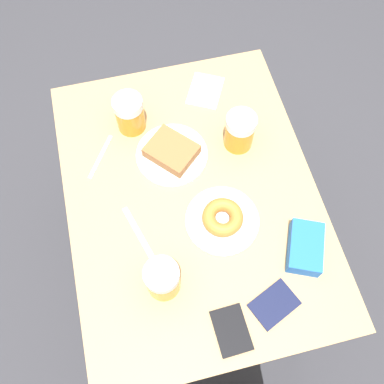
% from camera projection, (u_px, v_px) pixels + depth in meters
% --- Properties ---
extents(ground_plane, '(8.00, 8.00, 0.00)m').
position_uv_depth(ground_plane, '(192.00, 262.00, 2.00)').
color(ground_plane, '#333338').
extents(table, '(0.77, 1.03, 0.75)m').
position_uv_depth(table, '(192.00, 203.00, 1.38)').
color(table, tan).
rests_on(table, ground_plane).
extents(plate_with_cake, '(0.23, 0.23, 0.05)m').
position_uv_depth(plate_with_cake, '(172.00, 152.00, 1.37)').
color(plate_with_cake, silver).
rests_on(plate_with_cake, table).
extents(plate_with_donut, '(0.22, 0.22, 0.05)m').
position_uv_depth(plate_with_donut, '(222.00, 219.00, 1.27)').
color(plate_with_donut, silver).
rests_on(plate_with_donut, table).
extents(beer_mug_left, '(0.09, 0.09, 0.13)m').
position_uv_depth(beer_mug_left, '(130.00, 114.00, 1.37)').
color(beer_mug_left, '#C68C23').
rests_on(beer_mug_left, table).
extents(beer_mug_center, '(0.09, 0.09, 0.13)m').
position_uv_depth(beer_mug_center, '(240.00, 131.00, 1.34)').
color(beer_mug_center, '#C68C23').
rests_on(beer_mug_center, table).
extents(beer_mug_right, '(0.09, 0.09, 0.13)m').
position_uv_depth(beer_mug_right, '(163.00, 279.00, 1.14)').
color(beer_mug_right, '#C68C23').
rests_on(beer_mug_right, table).
extents(napkin_folded, '(0.16, 0.17, 0.00)m').
position_uv_depth(napkin_folded, '(205.00, 91.00, 1.49)').
color(napkin_folded, white).
rests_on(napkin_folded, table).
extents(fork, '(0.10, 0.15, 0.00)m').
position_uv_depth(fork, '(101.00, 157.00, 1.38)').
color(fork, silver).
rests_on(fork, table).
extents(knife, '(0.07, 0.20, 0.00)m').
position_uv_depth(knife, '(140.00, 236.00, 1.27)').
color(knife, silver).
rests_on(knife, table).
extents(passport_near_edge, '(0.09, 0.13, 0.01)m').
position_uv_depth(passport_near_edge, '(231.00, 330.00, 1.15)').
color(passport_near_edge, black).
rests_on(passport_near_edge, table).
extents(passport_far_edge, '(0.15, 0.13, 0.01)m').
position_uv_depth(passport_far_edge, '(274.00, 304.00, 1.18)').
color(passport_far_edge, '#141938').
rests_on(passport_far_edge, table).
extents(blue_pouch, '(0.15, 0.17, 0.05)m').
position_uv_depth(blue_pouch, '(305.00, 248.00, 1.22)').
color(blue_pouch, blue).
rests_on(blue_pouch, table).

